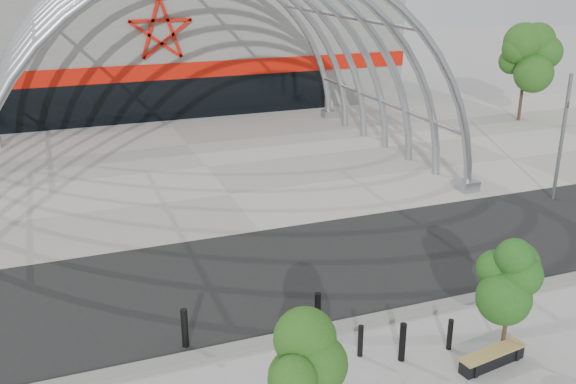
# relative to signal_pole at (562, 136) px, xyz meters

# --- Properties ---
(ground) EXTENTS (140.00, 140.00, 0.00)m
(ground) POSITION_rel_signal_pole_xyz_m (-12.83, -5.85, -2.81)
(ground) COLOR #9A9A95
(ground) RESTS_ON ground
(road) EXTENTS (140.00, 7.00, 0.02)m
(road) POSITION_rel_signal_pole_xyz_m (-12.83, -2.35, -2.80)
(road) COLOR black
(road) RESTS_ON ground
(forecourt) EXTENTS (60.00, 17.00, 0.04)m
(forecourt) POSITION_rel_signal_pole_xyz_m (-12.83, 9.65, -2.79)
(forecourt) COLOR #9C978D
(forecourt) RESTS_ON ground
(kerb) EXTENTS (60.00, 0.50, 0.12)m
(kerb) POSITION_rel_signal_pole_xyz_m (-12.83, -6.10, -2.75)
(kerb) COLOR slate
(kerb) RESTS_ON ground
(arena_building) EXTENTS (34.00, 15.24, 8.00)m
(arena_building) POSITION_rel_signal_pole_xyz_m (-12.83, 27.60, 1.18)
(arena_building) COLOR slate
(arena_building) RESTS_ON ground
(vault_canopy) EXTENTS (20.80, 15.80, 20.36)m
(vault_canopy) POSITION_rel_signal_pole_xyz_m (-12.83, 9.65, -2.79)
(vault_canopy) COLOR #969A9F
(vault_canopy) RESTS_ON ground
(signal_pole) EXTENTS (0.16, 0.76, 5.37)m
(signal_pole) POSITION_rel_signal_pole_xyz_m (0.00, 0.00, 0.00)
(signal_pole) COLOR slate
(signal_pole) RESTS_ON ground
(street_tree_0) EXTENTS (1.43, 1.43, 3.27)m
(street_tree_0) POSITION_rel_signal_pole_xyz_m (-15.95, -10.66, -0.46)
(street_tree_0) COLOR black
(street_tree_0) RESTS_ON ground
(street_tree_1) EXTENTS (1.38, 1.38, 3.26)m
(street_tree_1) POSITION_rel_signal_pole_xyz_m (-9.42, -8.62, -0.46)
(street_tree_1) COLOR #302213
(street_tree_1) RESTS_ON ground
(bench_1) EXTENTS (2.01, 0.73, 0.41)m
(bench_1) POSITION_rel_signal_pole_xyz_m (-10.03, -8.99, -2.61)
(bench_1) COLOR black
(bench_1) RESTS_ON ground
(bollard_0) EXTENTS (0.18, 0.18, 1.12)m
(bollard_0) POSITION_rel_signal_pole_xyz_m (-17.09, -5.45, -2.25)
(bollard_0) COLOR black
(bollard_0) RESTS_ON ground
(bollard_1) EXTENTS (0.14, 0.14, 0.89)m
(bollard_1) POSITION_rel_signal_pole_xyz_m (-12.96, -7.44, -2.36)
(bollard_1) COLOR black
(bollard_1) RESTS_ON ground
(bollard_2) EXTENTS (0.17, 0.17, 1.08)m
(bollard_2) POSITION_rel_signal_pole_xyz_m (-13.46, -5.83, -2.26)
(bollard_2) COLOR black
(bollard_2) RESTS_ON ground
(bollard_3) EXTENTS (0.17, 0.17, 1.06)m
(bollard_3) POSITION_rel_signal_pole_xyz_m (-12.05, -7.99, -2.28)
(bollard_3) COLOR black
(bollard_3) RESTS_ON ground
(bollard_4) EXTENTS (0.14, 0.14, 0.87)m
(bollard_4) POSITION_rel_signal_pole_xyz_m (-10.63, -7.99, -2.37)
(bollard_4) COLOR black
(bollard_4) RESTS_ON ground
(bg_tree_1) EXTENTS (2.70, 2.70, 5.91)m
(bg_tree_1) POSITION_rel_signal_pole_xyz_m (8.17, 12.15, 1.44)
(bg_tree_1) COLOR black
(bg_tree_1) RESTS_ON ground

